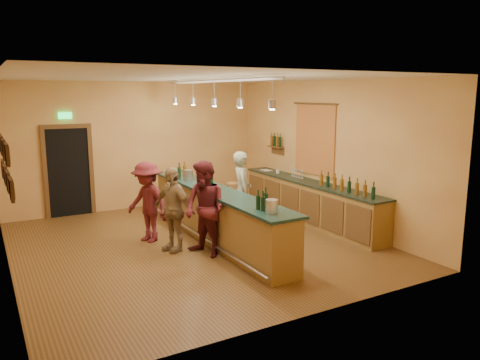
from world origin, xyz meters
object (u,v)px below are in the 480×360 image
customer_c (148,202)px  tasting_bar (216,211)px  customer_a (205,209)px  bar_stool (233,188)px  customer_b (173,209)px  back_counter (310,201)px  bartender (242,191)px

customer_c → tasting_bar: bearing=38.6°
customer_a → bar_stool: 3.60m
tasting_bar → customer_b: (-0.95, -0.13, 0.19)m
bar_stool → back_counter: bearing=-65.7°
customer_c → customer_b: bearing=-6.6°
tasting_bar → customer_a: 0.92m
back_counter → bar_stool: 2.21m
bar_stool → tasting_bar: bearing=-125.9°
customer_a → bar_stool: size_ratio=2.62×
bar_stool → customer_b: bearing=-137.6°
back_counter → tasting_bar: tasting_bar is taller
customer_a → bartender: bearing=111.1°
tasting_bar → customer_b: bearing=-172.1°
customer_b → bar_stool: 3.46m
tasting_bar → customer_a: (-0.55, -0.69, 0.26)m
back_counter → customer_b: 3.48m
tasting_bar → bartender: size_ratio=3.00×
tasting_bar → customer_b: size_ratio=3.21×
customer_b → back_counter: bearing=74.7°
tasting_bar → customer_c: bearing=152.3°
customer_a → bar_stool: customer_a is taller
bartender → customer_a: (-1.42, -1.15, 0.02)m
back_counter → customer_a: 3.19m
customer_b → bar_stool: bearing=111.9°
customer_b → customer_c: customer_c is taller
back_counter → customer_b: (-3.45, -0.31, 0.31)m
back_counter → customer_c: customer_c is taller
back_counter → customer_a: size_ratio=2.62×
bartender → customer_a: bearing=151.9°
customer_a → customer_c: size_ratio=1.09×
customer_b → tasting_bar: bearing=77.4°
customer_a → customer_b: (-0.41, 0.55, -0.07)m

